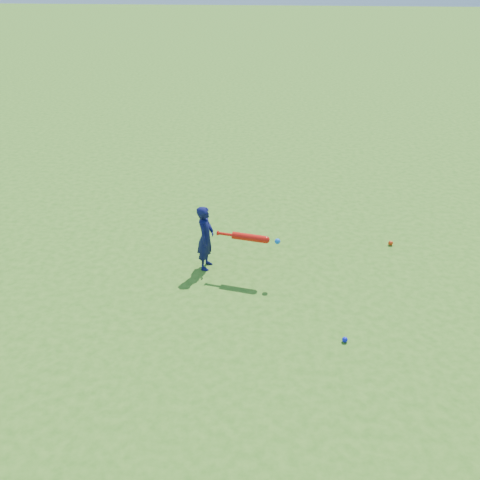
% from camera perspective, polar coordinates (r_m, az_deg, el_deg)
% --- Properties ---
extents(ground, '(80.00, 80.00, 0.00)m').
position_cam_1_polar(ground, '(7.77, -6.32, -2.68)').
color(ground, '#356D1A').
rests_on(ground, ground).
extents(child, '(0.28, 0.38, 0.95)m').
position_cam_1_polar(child, '(7.46, -3.69, 0.24)').
color(child, '#0E1144').
rests_on(child, ground).
extents(ground_ball_red, '(0.07, 0.07, 0.07)m').
position_cam_1_polar(ground_ball_red, '(8.54, 15.77, -0.32)').
color(ground_ball_red, red).
rests_on(ground_ball_red, ground).
extents(ground_ball_blue, '(0.07, 0.07, 0.07)m').
position_cam_1_polar(ground_ball_blue, '(6.42, 11.12, -10.38)').
color(ground_ball_blue, '#0B14C8').
rests_on(ground_ball_blue, ground).
extents(bat_swing, '(0.87, 0.25, 0.10)m').
position_cam_1_polar(bat_swing, '(7.17, 1.30, 0.23)').
color(bat_swing, red).
rests_on(bat_swing, ground).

